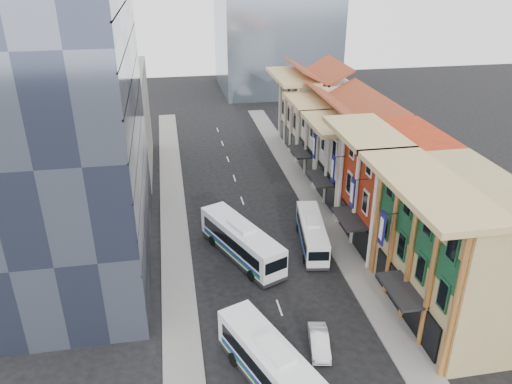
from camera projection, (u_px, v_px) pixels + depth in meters
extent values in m
plane|color=black|center=(304.00, 378.00, 35.96)|extent=(200.00, 200.00, 0.00)
cube|color=slate|center=(325.00, 221.00, 56.81)|extent=(3.00, 90.00, 0.15)
cube|color=slate|center=(175.00, 235.00, 54.09)|extent=(3.00, 90.00, 0.15)
cube|color=tan|center=(459.00, 252.00, 40.04)|extent=(8.00, 14.00, 12.00)
cube|color=#A62F12|center=(395.00, 189.00, 50.69)|extent=(8.00, 10.00, 12.00)
cube|color=beige|center=(361.00, 163.00, 59.55)|extent=(8.00, 9.00, 10.00)
cube|color=beige|center=(336.00, 138.00, 67.54)|extent=(8.00, 9.00, 10.00)
cube|color=beige|center=(315.00, 113.00, 76.64)|extent=(8.00, 12.00, 11.00)
cube|color=#3A435C|center=(66.00, 113.00, 43.62)|extent=(12.00, 26.00, 30.00)
cube|color=gray|center=(111.00, 122.00, 67.65)|extent=(10.00, 18.00, 14.00)
imported|color=silver|center=(319.00, 342.00, 38.33)|extent=(2.10, 4.24, 1.34)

